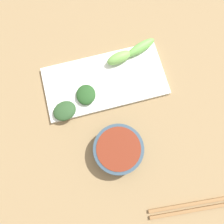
# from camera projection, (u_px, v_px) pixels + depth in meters

# --- Properties ---
(tabletop) EXTENTS (2.10, 2.10, 0.02)m
(tabletop) POSITION_uv_depth(u_px,v_px,m) (111.00, 105.00, 0.65)
(tabletop) COLOR #8D734D
(tabletop) RESTS_ON ground
(sauce_bowl) EXTENTS (0.13, 0.13, 0.05)m
(sauce_bowl) POSITION_uv_depth(u_px,v_px,m) (118.00, 149.00, 0.59)
(sauce_bowl) COLOR #2F4556
(sauce_bowl) RESTS_ON tabletop
(serving_plate) EXTENTS (0.17, 0.34, 0.01)m
(serving_plate) POSITION_uv_depth(u_px,v_px,m) (106.00, 81.00, 0.65)
(serving_plate) COLOR white
(serving_plate) RESTS_ON tabletop
(broccoli_leafy_0) EXTENTS (0.07, 0.08, 0.02)m
(broccoli_leafy_0) POSITION_uv_depth(u_px,v_px,m) (65.00, 111.00, 0.61)
(broccoli_leafy_0) COLOR #2B4D27
(broccoli_leafy_0) RESTS_ON serving_plate
(broccoli_stalk_1) EXTENTS (0.06, 0.10, 0.03)m
(broccoli_stalk_1) POSITION_uv_depth(u_px,v_px,m) (141.00, 47.00, 0.66)
(broccoli_stalk_1) COLOR #6EB950
(broccoli_stalk_1) RESTS_ON serving_plate
(broccoli_stalk_2) EXTENTS (0.05, 0.08, 0.03)m
(broccoli_stalk_2) POSITION_uv_depth(u_px,v_px,m) (119.00, 58.00, 0.65)
(broccoli_stalk_2) COLOR #75B150
(broccoli_stalk_2) RESTS_ON serving_plate
(broccoli_leafy_3) EXTENTS (0.07, 0.06, 0.02)m
(broccoli_leafy_3) POSITION_uv_depth(u_px,v_px,m) (86.00, 95.00, 0.62)
(broccoli_leafy_3) COLOR #244D20
(broccoli_leafy_3) RESTS_ON serving_plate
(chopsticks) EXTENTS (0.04, 0.23, 0.01)m
(chopsticks) POSITION_uv_depth(u_px,v_px,m) (193.00, 207.00, 0.57)
(chopsticks) COLOR olive
(chopsticks) RESTS_ON tabletop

